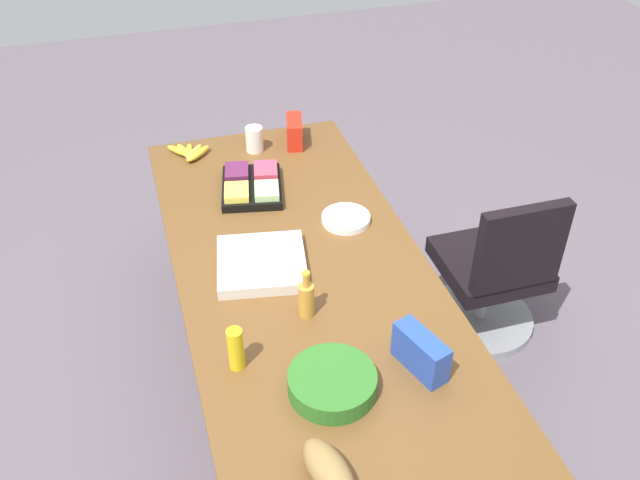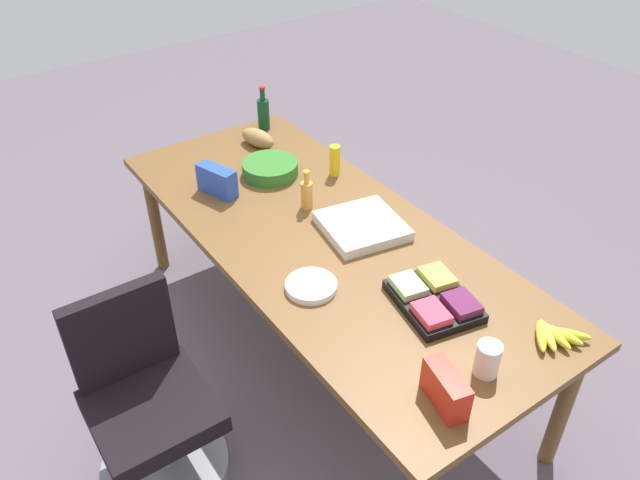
% 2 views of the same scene
% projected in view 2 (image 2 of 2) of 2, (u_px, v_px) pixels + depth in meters
% --- Properties ---
extents(ground_plane, '(10.00, 10.00, 0.00)m').
position_uv_depth(ground_plane, '(323.00, 346.00, 3.40)').
color(ground_plane, '#615560').
extents(conference_table, '(2.49, 1.03, 0.76)m').
position_uv_depth(conference_table, '(323.00, 244.00, 2.99)').
color(conference_table, brown).
rests_on(conference_table, ground).
extents(office_chair, '(0.56, 0.56, 0.88)m').
position_uv_depth(office_chair, '(150.00, 413.00, 2.63)').
color(office_chair, gray).
rests_on(office_chair, ground).
extents(fruit_platter, '(0.41, 0.35, 0.07)m').
position_uv_depth(fruit_platter, '(434.00, 299.00, 2.53)').
color(fruit_platter, black).
rests_on(fruit_platter, conference_table).
extents(wine_bottle, '(0.07, 0.07, 0.27)m').
position_uv_depth(wine_bottle, '(263.00, 113.00, 3.78)').
color(wine_bottle, '#103D20').
rests_on(wine_bottle, conference_table).
extents(salad_bowl, '(0.32, 0.32, 0.07)m').
position_uv_depth(salad_bowl, '(270.00, 168.00, 3.37)').
color(salad_bowl, '#2F7025').
rests_on(salad_bowl, conference_table).
extents(chip_bag_red, '(0.21, 0.12, 0.14)m').
position_uv_depth(chip_bag_red, '(446.00, 389.00, 2.10)').
color(chip_bag_red, red).
rests_on(chip_bag_red, conference_table).
extents(mayo_jar, '(0.10, 0.10, 0.13)m').
position_uv_depth(mayo_jar, '(488.00, 359.00, 2.22)').
color(mayo_jar, white).
rests_on(mayo_jar, conference_table).
extents(pizza_box, '(0.42, 0.42, 0.05)m').
position_uv_depth(pizza_box, '(362.00, 226.00, 2.96)').
color(pizza_box, silver).
rests_on(pizza_box, conference_table).
extents(banana_bunch, '(0.20, 0.23, 0.04)m').
position_uv_depth(banana_bunch, '(555.00, 335.00, 2.37)').
color(banana_bunch, yellow).
rests_on(banana_bunch, conference_table).
extents(bread_loaf, '(0.26, 0.16, 0.10)m').
position_uv_depth(bread_loaf, '(258.00, 138.00, 3.64)').
color(bread_loaf, olive).
rests_on(bread_loaf, conference_table).
extents(chip_bag_blue, '(0.23, 0.14, 0.15)m').
position_uv_depth(chip_bag_blue, '(217.00, 181.00, 3.20)').
color(chip_bag_blue, '#2649B4').
rests_on(chip_bag_blue, conference_table).
extents(paper_plate_stack, '(0.28, 0.28, 0.03)m').
position_uv_depth(paper_plate_stack, '(311.00, 286.00, 2.62)').
color(paper_plate_stack, white).
rests_on(paper_plate_stack, conference_table).
extents(mustard_bottle, '(0.07, 0.07, 0.17)m').
position_uv_depth(mustard_bottle, '(335.00, 161.00, 3.35)').
color(mustard_bottle, yellow).
rests_on(mustard_bottle, conference_table).
extents(dressing_bottle, '(0.07, 0.07, 0.21)m').
position_uv_depth(dressing_bottle, '(307.00, 194.00, 3.09)').
color(dressing_bottle, gold).
rests_on(dressing_bottle, conference_table).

